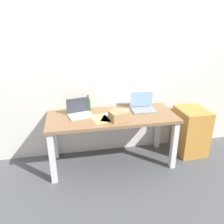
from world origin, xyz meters
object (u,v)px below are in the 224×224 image
object	(u,v)px
desk	(112,123)
filing_cabinet	(190,131)
laptop_left	(79,112)
laptop_right	(143,106)
computer_mouse	(121,110)
cardboard_box	(118,116)
beer_bottle	(88,104)

from	to	relation	value
desk	filing_cabinet	xyz separation A→B (m)	(1.22, 0.06, -0.28)
laptop_left	laptop_right	world-z (taller)	laptop_right
laptop_left	computer_mouse	xyz separation A→B (m)	(0.57, 0.02, -0.03)
laptop_right	filing_cabinet	distance (m)	0.87
laptop_right	filing_cabinet	world-z (taller)	laptop_right
cardboard_box	filing_cabinet	bearing A→B (deg)	10.28
computer_mouse	filing_cabinet	size ratio (longest dim) A/B	0.14
laptop_right	computer_mouse	world-z (taller)	laptop_right
laptop_right	beer_bottle	distance (m)	0.76
beer_bottle	cardboard_box	world-z (taller)	beer_bottle
laptop_left	computer_mouse	bearing A→B (deg)	2.13
laptop_right	filing_cabinet	xyz separation A→B (m)	(0.75, -0.07, -0.43)
desk	cardboard_box	xyz separation A→B (m)	(0.05, -0.15, 0.16)
desk	laptop_right	size ratio (longest dim) A/B	5.13
beer_bottle	computer_mouse	bearing A→B (deg)	-17.77
laptop_right	cardboard_box	distance (m)	0.50
computer_mouse	cardboard_box	world-z (taller)	cardboard_box
laptop_left	beer_bottle	size ratio (longest dim) A/B	1.56
laptop_left	laptop_right	xyz separation A→B (m)	(0.88, 0.03, 0.01)
beer_bottle	filing_cabinet	size ratio (longest dim) A/B	0.32
laptop_left	cardboard_box	distance (m)	0.53
desk	computer_mouse	distance (m)	0.22
desk	laptop_left	world-z (taller)	laptop_left
laptop_right	cardboard_box	xyz separation A→B (m)	(-0.41, -0.28, 0.00)
desk	laptop_left	xyz separation A→B (m)	(-0.42, 0.09, 0.15)
laptop_left	cardboard_box	xyz separation A→B (m)	(0.47, -0.25, 0.01)
desk	beer_bottle	distance (m)	0.43
desk	laptop_right	world-z (taller)	laptop_right
laptop_left	laptop_right	distance (m)	0.88
beer_bottle	filing_cabinet	distance (m)	1.59
beer_bottle	laptop_right	bearing A→B (deg)	-9.68
laptop_left	filing_cabinet	size ratio (longest dim) A/B	0.50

